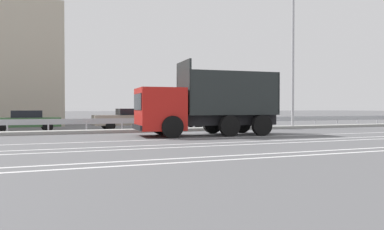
% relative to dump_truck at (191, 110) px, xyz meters
% --- Properties ---
extents(ground_plane, '(320.00, 320.00, 0.00)m').
position_rel_dump_truck_xyz_m(ground_plane, '(0.61, 2.02, -1.29)').
color(ground_plane, '#565659').
extents(lane_strip_0, '(65.58, 0.16, 0.01)m').
position_rel_dump_truck_xyz_m(lane_strip_0, '(0.89, -1.86, -1.28)').
color(lane_strip_0, silver).
rests_on(lane_strip_0, ground_plane).
extents(lane_strip_1, '(65.58, 0.16, 0.01)m').
position_rel_dump_truck_xyz_m(lane_strip_1, '(0.89, -4.14, -1.28)').
color(lane_strip_1, silver).
rests_on(lane_strip_1, ground_plane).
extents(lane_strip_2, '(65.58, 0.16, 0.01)m').
position_rel_dump_truck_xyz_m(lane_strip_2, '(0.89, -5.16, -1.28)').
color(lane_strip_2, silver).
rests_on(lane_strip_2, ground_plane).
extents(lane_strip_3, '(65.58, 0.16, 0.01)m').
position_rel_dump_truck_xyz_m(lane_strip_3, '(0.89, -7.92, -1.28)').
color(lane_strip_3, silver).
rests_on(lane_strip_3, ground_plane).
extents(lane_strip_4, '(65.58, 0.16, 0.01)m').
position_rel_dump_truck_xyz_m(lane_strip_4, '(0.89, -8.68, -1.28)').
color(lane_strip_4, silver).
rests_on(lane_strip_4, ground_plane).
extents(median_island, '(36.07, 1.10, 0.18)m').
position_rel_dump_truck_xyz_m(median_island, '(0.61, 3.70, -1.20)').
color(median_island, gray).
rests_on(median_island, ground_plane).
extents(median_guardrail, '(65.58, 0.09, 0.78)m').
position_rel_dump_truck_xyz_m(median_guardrail, '(0.61, 5.05, -0.72)').
color(median_guardrail, '#9EA0A5').
rests_on(median_guardrail, ground_plane).
extents(dump_truck, '(7.45, 3.10, 3.77)m').
position_rel_dump_truck_xyz_m(dump_truck, '(0.00, 0.00, 0.00)').
color(dump_truck, red).
rests_on(dump_truck, ground_plane).
extents(median_road_sign, '(0.78, 0.16, 2.38)m').
position_rel_dump_truck_xyz_m(median_road_sign, '(6.88, 3.70, -0.02)').
color(median_road_sign, white).
rests_on(median_road_sign, ground_plane).
extents(street_lamp_1, '(0.70, 2.39, 10.59)m').
position_rel_dump_truck_xyz_m(street_lamp_1, '(8.99, 3.50, 4.53)').
color(street_lamp_1, '#ADADB2').
rests_on(street_lamp_1, ground_plane).
extents(parked_car_3, '(4.05, 2.05, 1.26)m').
position_rel_dump_truck_xyz_m(parked_car_3, '(-8.00, 6.53, -0.63)').
color(parked_car_3, '#335B33').
rests_on(parked_car_3, ground_plane).
extents(parked_car_4, '(4.86, 1.92, 1.37)m').
position_rel_dump_truck_xyz_m(parked_car_4, '(-1.60, 6.59, -0.58)').
color(parked_car_4, gray).
rests_on(parked_car_4, ground_plane).
extents(parked_car_5, '(4.37, 2.18, 1.41)m').
position_rel_dump_truck_xyz_m(parked_car_5, '(4.41, 7.11, -0.58)').
color(parked_car_5, navy).
rests_on(parked_car_5, ground_plane).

